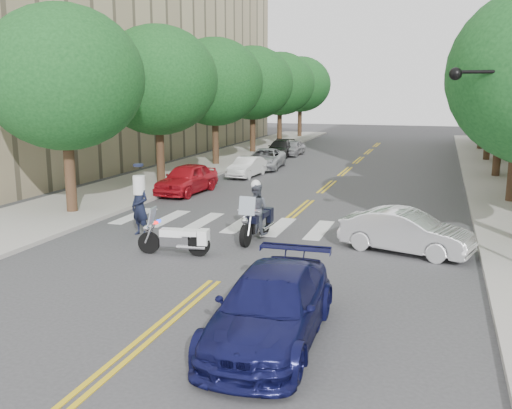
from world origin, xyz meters
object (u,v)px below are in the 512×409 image
at_px(motorcycle_parked, 180,239).
at_px(convertible, 406,232).
at_px(officer_standing, 140,207).
at_px(sedan_blue, 271,307).
at_px(motorcycle_police, 256,213).

relative_size(motorcycle_parked, convertible, 0.56).
xyz_separation_m(motorcycle_parked, convertible, (6.72, 2.48, 0.16)).
height_order(motorcycle_parked, officer_standing, officer_standing).
distance_m(convertible, sedan_blue, 7.90).
bearing_deg(motorcycle_police, motorcycle_parked, 58.67).
distance_m(motorcycle_parked, officer_standing, 3.06).
bearing_deg(officer_standing, convertible, 24.80).
height_order(motorcycle_parked, convertible, motorcycle_parked).
distance_m(motorcycle_parked, convertible, 7.16).
bearing_deg(sedan_blue, convertible, 71.68).
distance_m(motorcycle_police, officer_standing, 4.18).
distance_m(motorcycle_parked, sedan_blue, 6.79).
relative_size(convertible, sedan_blue, 0.82).
relative_size(motorcycle_parked, sedan_blue, 0.46).
xyz_separation_m(motorcycle_parked, sedan_blue, (4.48, -5.10, 0.21)).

